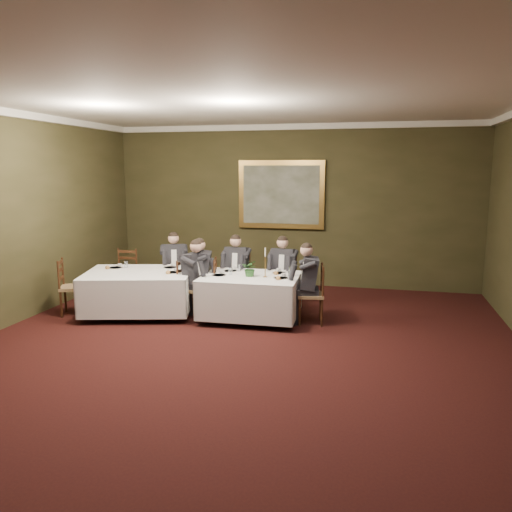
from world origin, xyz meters
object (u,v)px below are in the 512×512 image
at_px(table_second, 139,289).
at_px(diner_main_endleft, 193,287).
at_px(chair_sec_backleft, 124,286).
at_px(painting, 281,195).
at_px(diner_main_endright, 311,293).
at_px(chair_sec_endright, 206,298).
at_px(chair_main_endright, 311,307).
at_px(chair_sec_backright, 175,286).
at_px(chair_main_endleft, 193,300).
at_px(chair_main_backright, 283,293).
at_px(candlestick, 265,266).
at_px(table_main, 250,294).
at_px(chair_sec_endleft, 73,298).
at_px(diner_main_backleft, 237,279).
at_px(chair_main_backleft, 237,290).
at_px(diner_sec_endright, 205,285).
at_px(centerpiece, 250,268).
at_px(diner_sec_backright, 175,274).
at_px(diner_main_backright, 283,281).

xyz_separation_m(table_second, diner_main_endleft, (0.98, 0.10, 0.06)).
xyz_separation_m(chair_sec_backleft, painting, (2.73, 2.08, 1.72)).
height_order(diner_main_endright, chair_sec_endright, diner_main_endright).
relative_size(chair_main_endright, diner_main_endright, 0.74).
distance_m(table_second, chair_sec_backright, 1.09).
bearing_deg(chair_main_endleft, chair_main_backright, 133.27).
bearing_deg(candlestick, table_main, 172.95).
distance_m(chair_main_endleft, chair_sec_backright, 1.20).
xyz_separation_m(chair_sec_backright, chair_sec_endleft, (-1.37, -1.35, 0.00)).
bearing_deg(diner_main_backleft, candlestick, 132.38).
relative_size(table_second, chair_sec_endleft, 2.15).
bearing_deg(painting, chair_main_backleft, -103.70).
bearing_deg(diner_main_endright, candlestick, 85.52).
bearing_deg(chair_sec_backleft, table_second, 131.92).
relative_size(diner_sec_endright, centerpiece, 4.50).
distance_m(chair_main_backleft, chair_main_endright, 1.70).
bearing_deg(chair_main_backright, diner_main_endleft, 36.55).
height_order(chair_main_endleft, chair_sec_backright, same).
xyz_separation_m(diner_main_endleft, diner_sec_endright, (0.15, 0.20, 0.00)).
relative_size(table_second, chair_sec_backleft, 2.15).
height_order(diner_main_backleft, painting, painting).
bearing_deg(chair_sec_backleft, chair_main_endright, 170.14).
distance_m(diner_main_backleft, chair_sec_endright, 0.80).
xyz_separation_m(table_main, diner_sec_backright, (-1.77, 0.91, 0.06)).
bearing_deg(chair_main_backright, diner_sec_endright, 33.00).
bearing_deg(diner_main_backleft, chair_sec_backright, -2.57).
height_order(chair_sec_backleft, chair_sec_backright, same).
bearing_deg(diner_main_endright, chair_sec_endleft, 87.09).
bearing_deg(table_second, chair_sec_backleft, 132.33).
xyz_separation_m(diner_main_backright, chair_main_endright, (0.62, -0.81, -0.23)).
bearing_deg(table_main, chair_sec_endleft, -172.11).
bearing_deg(chair_main_endleft, chair_sec_backleft, -100.28).
distance_m(table_main, diner_sec_backright, 1.99).
height_order(chair_main_endright, chair_sec_endleft, same).
xyz_separation_m(table_main, chair_main_endleft, (-1.04, -0.03, -0.17)).
relative_size(diner_main_endleft, chair_sec_endleft, 1.35).
bearing_deg(table_second, chair_sec_backright, 77.31).
bearing_deg(diner_main_backright, candlestick, 85.29).
height_order(chair_main_endright, candlestick, candlestick).
distance_m(chair_sec_endright, painting, 3.22).
xyz_separation_m(diner_main_backright, diner_main_endleft, (-1.44, -0.88, 0.00)).
bearing_deg(chair_main_backleft, chair_sec_backleft, 5.97).
xyz_separation_m(diner_main_endleft, candlestick, (1.29, -0.00, 0.44)).
xyz_separation_m(table_second, chair_main_backright, (2.43, 0.99, -0.17)).
distance_m(chair_sec_endleft, centerpiece, 3.24).
bearing_deg(table_main, diner_sec_backright, 152.86).
relative_size(table_second, diner_main_backleft, 1.60).
distance_m(diner_main_backleft, chair_sec_endleft, 2.97).
relative_size(chair_main_endleft, diner_sec_backright, 0.74).
bearing_deg(chair_main_endright, table_main, 82.53).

